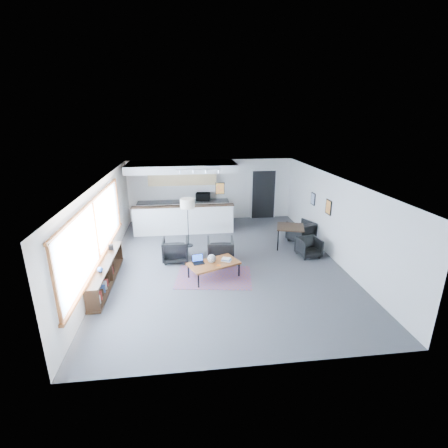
{
  "coord_description": "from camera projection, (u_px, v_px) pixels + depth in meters",
  "views": [
    {
      "loc": [
        -1.09,
        -9.2,
        4.35
      ],
      "look_at": [
        0.07,
        0.4,
        1.11
      ],
      "focal_mm": 26.0,
      "sensor_mm": 36.0,
      "label": 1
    }
  ],
  "objects": [
    {
      "name": "doorway",
      "position": [
        263.0,
        194.0,
        14.25
      ],
      "size": [
        1.1,
        0.12,
        2.15
      ],
      "color": "black",
      "rests_on": "room"
    },
    {
      "name": "dining_table",
      "position": [
        290.0,
        228.0,
        11.09
      ],
      "size": [
        1.11,
        1.11,
        0.75
      ],
      "rotation": [
        0.0,
        0.0,
        -0.3
      ],
      "color": "black",
      "rests_on": "floor"
    },
    {
      "name": "console",
      "position": [
        106.0,
        274.0,
        8.7
      ],
      "size": [
        0.35,
        3.0,
        0.8
      ],
      "color": "black",
      "rests_on": "floor"
    },
    {
      "name": "dining_chair_far",
      "position": [
        301.0,
        232.0,
        11.68
      ],
      "size": [
        0.89,
        0.87,
        0.71
      ],
      "primitive_type": "imported",
      "rotation": [
        0.0,
        0.0,
        3.58
      ],
      "color": "black",
      "rests_on": "floor"
    },
    {
      "name": "coffee_table",
      "position": [
        214.0,
        264.0,
        9.06
      ],
      "size": [
        1.56,
        1.23,
        0.45
      ],
      "rotation": [
        0.0,
        0.0,
        0.41
      ],
      "color": "brown",
      "rests_on": "floor"
    },
    {
      "name": "kitchenette",
      "position": [
        183.0,
        193.0,
        13.08
      ],
      "size": [
        4.2,
        1.96,
        2.6
      ],
      "color": "white",
      "rests_on": "floor"
    },
    {
      "name": "kilim_rug",
      "position": [
        214.0,
        277.0,
        9.19
      ],
      "size": [
        2.28,
        1.72,
        0.01
      ],
      "rotation": [
        0.0,
        0.0,
        -0.15
      ],
      "color": "#5E3649",
      "rests_on": "floor"
    },
    {
      "name": "wall_art_upper",
      "position": [
        313.0,
        199.0,
        11.68
      ],
      "size": [
        0.03,
        0.34,
        0.44
      ],
      "color": "black",
      "rests_on": "room"
    },
    {
      "name": "coaster",
      "position": [
        219.0,
        265.0,
        8.88
      ],
      "size": [
        0.14,
        0.14,
        0.01
      ],
      "rotation": [
        0.0,
        0.0,
        -0.41
      ],
      "color": "#E5590C",
      "rests_on": "coffee_table"
    },
    {
      "name": "wall_art_lower",
      "position": [
        328.0,
        207.0,
        10.44
      ],
      "size": [
        0.03,
        0.38,
        0.48
      ],
      "color": "black",
      "rests_on": "room"
    },
    {
      "name": "microwave",
      "position": [
        203.0,
        196.0,
        13.67
      ],
      "size": [
        0.63,
        0.42,
        0.4
      ],
      "primitive_type": "imported",
      "rotation": [
        0.0,
        0.0,
        -0.17
      ],
      "color": "black",
      "rests_on": "kitchenette"
    },
    {
      "name": "armchair_left",
      "position": [
        175.0,
        249.0,
        10.13
      ],
      "size": [
        0.8,
        0.75,
        0.8
      ],
      "primitive_type": "imported",
      "rotation": [
        0.0,
        0.0,
        3.11
      ],
      "color": "black",
      "rests_on": "floor"
    },
    {
      "name": "book_stack",
      "position": [
        226.0,
        260.0,
        9.16
      ],
      "size": [
        0.33,
        0.3,
        0.08
      ],
      "rotation": [
        0.0,
        0.0,
        -0.43
      ],
      "color": "silver",
      "rests_on": "coffee_table"
    },
    {
      "name": "laptop",
      "position": [
        198.0,
        260.0,
        9.04
      ],
      "size": [
        0.36,
        0.32,
        0.23
      ],
      "rotation": [
        0.0,
        0.0,
        0.22
      ],
      "color": "black",
      "rests_on": "coffee_table"
    },
    {
      "name": "armchair_right",
      "position": [
        220.0,
        249.0,
        10.07
      ],
      "size": [
        0.86,
        0.81,
        0.83
      ],
      "primitive_type": "imported",
      "rotation": [
        0.0,
        0.0,
        3.07
      ],
      "color": "black",
      "rests_on": "floor"
    },
    {
      "name": "dining_chair_near",
      "position": [
        309.0,
        248.0,
        10.46
      ],
      "size": [
        0.65,
        0.62,
        0.59
      ],
      "primitive_type": "imported",
      "rotation": [
        0.0,
        0.0,
        0.16
      ],
      "color": "black",
      "rests_on": "floor"
    },
    {
      "name": "track_light",
      "position": [
        199.0,
        170.0,
        11.36
      ],
      "size": [
        1.6,
        0.07,
        0.15
      ],
      "color": "silver",
      "rests_on": "room"
    },
    {
      "name": "ceramic_pot",
      "position": [
        212.0,
        259.0,
        9.03
      ],
      "size": [
        0.24,
        0.24,
        0.24
      ],
      "rotation": [
        0.0,
        0.0,
        -0.11
      ],
      "color": "gray",
      "rests_on": "coffee_table"
    },
    {
      "name": "window",
      "position": [
        96.0,
        232.0,
        8.46
      ],
      "size": [
        0.1,
        5.95,
        1.66
      ],
      "color": "#8CBFFF",
      "rests_on": "room"
    },
    {
      "name": "room",
      "position": [
        223.0,
        222.0,
        9.75
      ],
      "size": [
        7.02,
        9.02,
        2.62
      ],
      "color": "#464649",
      "rests_on": "ground"
    },
    {
      "name": "floor_lamp",
      "position": [
        187.0,
        205.0,
        10.93
      ],
      "size": [
        0.61,
        0.61,
        1.71
      ],
      "rotation": [
        0.0,
        0.0,
        0.3
      ],
      "color": "black",
      "rests_on": "floor"
    }
  ]
}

